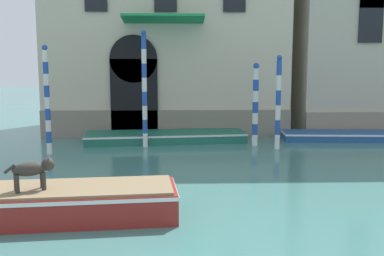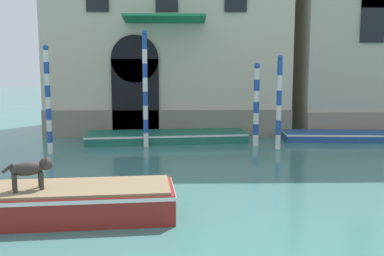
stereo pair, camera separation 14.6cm
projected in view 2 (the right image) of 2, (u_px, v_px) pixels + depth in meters
boat_foreground at (34, 202)px, 9.67m from camera, size 6.16×2.20×0.71m
dog_on_deck at (31, 169)px, 9.41m from camera, size 0.95×0.58×0.68m
boat_moored_near_palazzo at (166, 136)px, 19.24m from camera, size 6.93×2.56×0.41m
boat_moored_far at (346, 136)px, 19.55m from camera, size 5.39×1.76×0.37m
mooring_pole_0 at (48, 100)px, 16.43m from camera, size 0.20×0.20×4.00m
mooring_pole_1 at (279, 102)px, 17.31m from camera, size 0.21×0.21×3.65m
mooring_pole_2 at (256, 104)px, 18.11m from camera, size 0.24×0.24×3.36m
mooring_pole_3 at (145, 89)px, 17.78m from camera, size 0.21×0.21×4.63m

